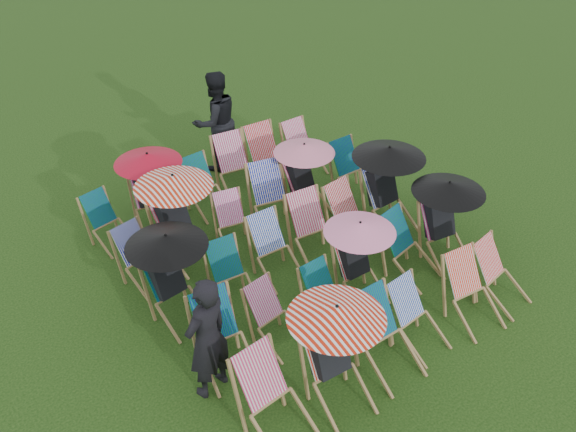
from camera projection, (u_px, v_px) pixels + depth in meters
ground at (298, 267)px, 10.04m from camera, size 100.00×100.00×0.00m
deckchair_0 at (276, 400)px, 7.31m from camera, size 0.76×1.00×1.02m
deckchair_1 at (337, 354)px, 7.59m from camera, size 1.18×1.23×1.39m
deckchair_2 at (388, 337)px, 8.12m from camera, size 0.68×0.94×1.02m
deckchair_3 at (419, 318)px, 8.49m from camera, size 0.66×0.87×0.90m
deckchair_4 at (474, 292)px, 8.87m from camera, size 0.72×0.94×0.95m
deckchair_5 at (502, 275)px, 9.20m from camera, size 0.73×0.92×0.91m
deckchair_6 at (223, 338)px, 8.13m from camera, size 0.75×0.97×0.99m
deckchair_7 at (275, 317)px, 8.54m from camera, size 0.66×0.84×0.84m
deckchair_8 at (328, 298)px, 8.84m from camera, size 0.59×0.80×0.84m
deckchair_9 at (360, 259)px, 9.18m from camera, size 1.03×1.07×1.23m
deckchair_10 at (410, 248)px, 9.66m from camera, size 0.81×1.00×0.98m
deckchair_11 at (446, 221)px, 9.87m from camera, size 1.12×1.19×1.33m
deckchair_12 at (172, 277)px, 8.78m from camera, size 1.13×1.21×1.34m
deckchair_13 at (232, 277)px, 9.19m from camera, size 0.65×0.86×0.88m
deckchair_14 at (275, 249)px, 9.67m from camera, size 0.63×0.87×0.93m
deckchair_15 at (315, 231)px, 9.99m from camera, size 0.76×1.00×1.01m
deckchair_16 at (353, 217)px, 10.33m from camera, size 0.73×0.95×0.97m
deckchair_17 at (389, 186)px, 10.57m from camera, size 1.21×1.26×1.43m
deckchair_18 at (142, 258)px, 9.54m from camera, size 0.72×0.90×0.88m
deckchair_19 at (179, 217)px, 9.86m from camera, size 1.21×1.31×1.43m
deckchair_20 at (234, 223)px, 10.31m from camera, size 0.68×0.85×0.83m
deckchair_21 at (273, 199)px, 10.69m from camera, size 0.86×1.07×1.03m
deckchair_22 at (306, 177)px, 11.00m from camera, size 1.05×1.12×1.25m
deckchair_23 at (353, 170)px, 11.54m from camera, size 0.62×0.87×0.94m
deckchair_24 at (108, 222)px, 10.33m from camera, size 0.68×0.85×0.83m
deckchair_25 at (151, 190)px, 10.60m from camera, size 1.11×1.18×1.32m
deckchair_26 at (205, 187)px, 11.12m from camera, size 0.65×0.87×0.91m
deckchair_27 at (237, 167)px, 11.55m from camera, size 0.80×1.02×1.01m
deckchair_28 at (269, 157)px, 11.83m from camera, size 0.75×0.99×1.03m
deckchair_29 at (304, 149)px, 12.22m from camera, size 0.61×0.85×0.92m
person_left at (207, 338)px, 7.60m from camera, size 0.73×0.58×1.76m
person_rear at (216, 121)px, 12.02m from camera, size 0.96×0.75×1.95m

